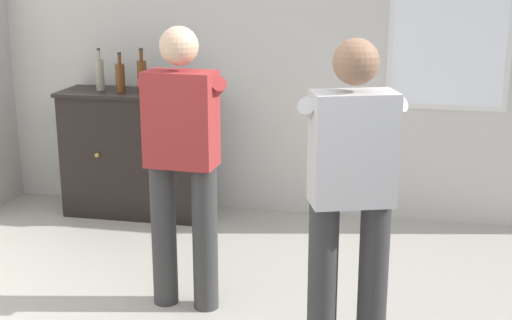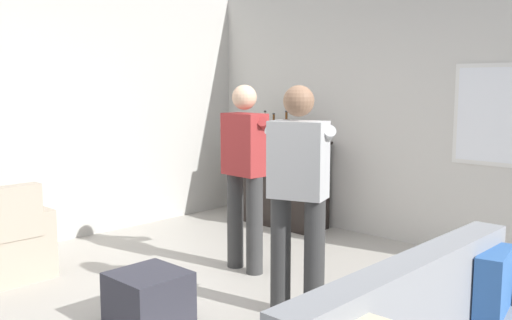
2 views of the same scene
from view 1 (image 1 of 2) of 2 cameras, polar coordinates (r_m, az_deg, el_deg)
name	(u,v)px [view 1 (image 1 of 2)]	position (r m, az deg, el deg)	size (l,w,h in m)	color
wall_back_with_window	(314,43)	(5.75, 4.69, 9.28)	(5.20, 0.15, 2.80)	beige
sideboard_cabinet	(135,153)	(5.91, -9.68, 0.54)	(1.17, 0.49, 1.03)	black
bottle_wine_green	(120,77)	(5.75, -10.80, 6.53)	(0.07, 0.07, 0.32)	#593314
bottle_liquor_amber	(142,75)	(5.72, -9.11, 6.70)	(0.07, 0.07, 0.35)	#593314
bottle_spirits_clear	(100,74)	(5.89, -12.39, 6.73)	(0.07, 0.07, 0.34)	gray
person_standing_left	(183,156)	(4.14, -5.88, 0.34)	(0.56, 0.49, 1.68)	#383838
person_standing_right	(351,191)	(3.50, 7.58, -2.49)	(0.53, 0.52, 1.68)	#383838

